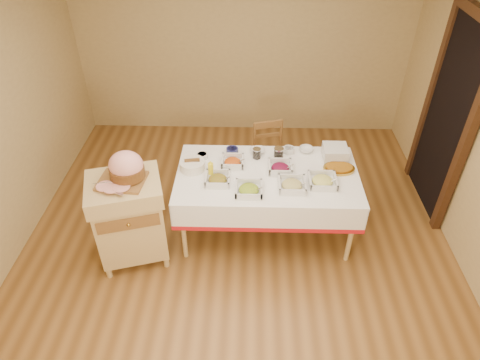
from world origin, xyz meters
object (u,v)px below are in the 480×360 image
object	(u,v)px
plate_stack	(335,153)
dining_chair	(270,157)
preserve_jar_right	(279,154)
bread_basket	(192,165)
dining_table	(267,186)
butcher_cart	(129,216)
mustard_bottle	(211,169)
brass_platter	(339,168)
ham_on_board	(126,169)
preserve_jar_left	(257,154)

from	to	relation	value
plate_stack	dining_chair	bearing A→B (deg)	143.27
preserve_jar_right	bread_basket	distance (m)	0.90
dining_table	butcher_cart	size ratio (longest dim) A/B	1.92
dining_table	preserve_jar_right	bearing A→B (deg)	65.99
mustard_bottle	bread_basket	size ratio (longest dim) A/B	0.66
dining_chair	preserve_jar_right	xyz separation A→B (m)	(0.06, -0.51, 0.38)
plate_stack	dining_table	bearing A→B (deg)	-157.15
dining_chair	brass_platter	world-z (taller)	dining_chair
bread_basket	plate_stack	size ratio (longest dim) A/B	1.04
dining_table	ham_on_board	world-z (taller)	ham_on_board
preserve_jar_left	bread_basket	bearing A→B (deg)	-161.44
dining_table	plate_stack	world-z (taller)	plate_stack
dining_chair	bread_basket	xyz separation A→B (m)	(-0.82, -0.72, 0.37)
bread_basket	dining_chair	bearing A→B (deg)	41.17
plate_stack	brass_platter	xyz separation A→B (m)	(0.02, -0.21, -0.05)
dining_table	butcher_cart	distance (m)	1.39
bread_basket	brass_platter	size ratio (longest dim) A/B	0.80
dining_table	plate_stack	xyz separation A→B (m)	(0.70, 0.30, 0.23)
butcher_cart	brass_platter	world-z (taller)	butcher_cart
dining_chair	brass_platter	bearing A→B (deg)	-46.18
brass_platter	plate_stack	bearing A→B (deg)	94.67
plate_stack	brass_platter	world-z (taller)	plate_stack
butcher_cart	mustard_bottle	size ratio (longest dim) A/B	5.59
dining_table	dining_chair	bearing A→B (deg)	85.47
dining_table	preserve_jar_left	distance (m)	0.37
dining_table	plate_stack	distance (m)	0.80
dining_chair	mustard_bottle	xyz separation A→B (m)	(-0.62, -0.81, 0.40)
dining_table	preserve_jar_right	xyz separation A→B (m)	(0.12, 0.27, 0.22)
dining_chair	preserve_jar_left	bearing A→B (deg)	-108.88
preserve_jar_right	mustard_bottle	size ratio (longest dim) A/B	0.77
preserve_jar_right	bread_basket	size ratio (longest dim) A/B	0.51
dining_chair	bread_basket	distance (m)	1.15
mustard_bottle	brass_platter	bearing A→B (deg)	5.37
preserve_jar_right	mustard_bottle	world-z (taller)	mustard_bottle
mustard_bottle	plate_stack	xyz separation A→B (m)	(1.27, 0.33, -0.01)
butcher_cart	preserve_jar_right	size ratio (longest dim) A/B	7.24
dining_table	dining_chair	world-z (taller)	dining_chair
preserve_jar_left	preserve_jar_right	xyz separation A→B (m)	(0.23, -0.01, 0.01)
brass_platter	bread_basket	bearing A→B (deg)	-178.93
bread_basket	preserve_jar_left	bearing A→B (deg)	18.56
mustard_bottle	plate_stack	bearing A→B (deg)	14.54
brass_platter	ham_on_board	bearing A→B (deg)	-166.74
dining_chair	plate_stack	bearing A→B (deg)	-36.73
butcher_cart	preserve_jar_right	distance (m)	1.62
bread_basket	butcher_cart	bearing A→B (deg)	-139.96
dining_table	brass_platter	xyz separation A→B (m)	(0.72, 0.09, 0.18)
mustard_bottle	dining_table	bearing A→B (deg)	3.23
ham_on_board	mustard_bottle	distance (m)	0.84
mustard_bottle	brass_platter	distance (m)	1.29
plate_stack	preserve_jar_right	bearing A→B (deg)	-176.96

